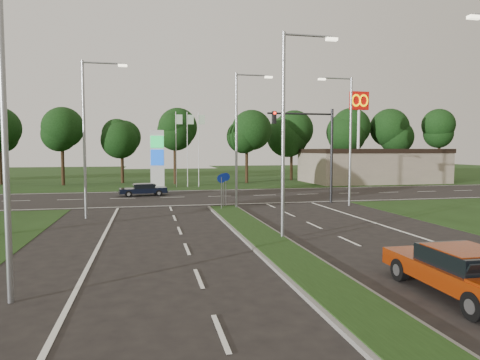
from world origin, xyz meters
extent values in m
plane|color=black|center=(0.00, 0.00, 0.00)|extent=(160.00, 160.00, 0.00)
cube|color=black|center=(0.00, 55.00, 0.00)|extent=(160.00, 50.00, 0.02)
cube|color=black|center=(0.00, 24.00, 0.00)|extent=(160.00, 12.00, 0.02)
cube|color=slate|center=(0.00, 4.00, 0.06)|extent=(2.00, 26.00, 0.12)
cube|color=gray|center=(22.00, 36.00, 2.00)|extent=(16.00, 9.00, 4.00)
cylinder|color=gray|center=(0.80, 6.00, 4.50)|extent=(0.16, 0.16, 9.00)
cylinder|color=gray|center=(1.90, 6.00, 8.90)|extent=(2.20, 0.10, 0.10)
cube|color=#FFF2CC|center=(3.00, 6.00, 8.80)|extent=(0.50, 0.22, 0.12)
cylinder|color=gray|center=(0.80, 16.00, 4.50)|extent=(0.16, 0.16, 9.00)
cylinder|color=gray|center=(1.90, 16.00, 8.90)|extent=(2.20, 0.10, 0.10)
cube|color=#FFF2CC|center=(3.00, 16.00, 8.80)|extent=(0.50, 0.22, 0.12)
cylinder|color=gray|center=(-8.50, 0.00, 4.50)|extent=(0.16, 0.16, 9.00)
cylinder|color=gray|center=(-8.50, 14.00, 4.50)|extent=(0.16, 0.16, 9.00)
cylinder|color=gray|center=(-7.40, 14.00, 8.90)|extent=(2.20, 0.10, 0.10)
cube|color=#FFF2CC|center=(-6.30, 14.00, 8.80)|extent=(0.50, 0.22, 0.12)
cylinder|color=gray|center=(9.00, 16.00, 4.50)|extent=(0.16, 0.16, 9.00)
cylinder|color=gray|center=(7.90, 16.00, 8.90)|extent=(2.20, 0.10, 0.10)
cube|color=#FFF2CC|center=(6.80, 16.00, 8.80)|extent=(0.50, 0.22, 0.12)
cube|color=#FFF2CC|center=(6.80, 2.00, 8.80)|extent=(0.50, 0.22, 0.12)
cylinder|color=black|center=(8.50, 18.00, 3.50)|extent=(0.20, 0.20, 7.00)
cylinder|color=black|center=(6.00, 18.00, 6.60)|extent=(5.00, 0.14, 0.14)
cube|color=black|center=(4.00, 18.00, 6.30)|extent=(0.28, 0.28, 0.90)
sphere|color=#FF190C|center=(4.00, 17.82, 6.60)|extent=(0.20, 0.20, 0.20)
cylinder|color=gray|center=(-0.30, 15.50, 1.10)|extent=(0.06, 0.06, 2.20)
cylinder|color=#0C26A5|center=(-0.30, 15.50, 2.10)|extent=(0.56, 0.04, 0.56)
cylinder|color=gray|center=(0.00, 16.50, 1.10)|extent=(0.06, 0.06, 2.20)
cylinder|color=#0C26A5|center=(0.00, 16.50, 2.10)|extent=(0.56, 0.04, 0.56)
cylinder|color=gray|center=(0.30, 17.20, 1.10)|extent=(0.06, 0.06, 2.20)
cylinder|color=#0C26A5|center=(0.30, 17.20, 2.10)|extent=(0.56, 0.04, 0.56)
cube|color=silver|center=(-4.00, 33.00, 3.00)|extent=(1.40, 0.30, 6.00)
cube|color=#0CA53F|center=(-4.00, 32.82, 4.80)|extent=(1.30, 0.08, 1.20)
cube|color=#0C3FBF|center=(-4.00, 32.82, 3.20)|extent=(1.30, 0.08, 1.60)
cylinder|color=silver|center=(-2.00, 34.00, 4.00)|extent=(0.08, 0.08, 8.00)
cube|color=#B2D8B2|center=(-1.65, 34.00, 7.20)|extent=(0.70, 0.02, 1.00)
cylinder|color=silver|center=(-0.80, 34.00, 4.00)|extent=(0.08, 0.08, 8.00)
cube|color=#B2D8B2|center=(-0.45, 34.00, 7.20)|extent=(0.70, 0.02, 1.00)
cylinder|color=silver|center=(0.40, 34.00, 4.00)|extent=(0.08, 0.08, 8.00)
cube|color=#B2D8B2|center=(0.75, 34.00, 7.20)|extent=(0.70, 0.02, 1.00)
cylinder|color=silver|center=(18.00, 32.00, 5.00)|extent=(0.30, 0.30, 10.00)
cube|color=#BF0C07|center=(18.00, 32.00, 9.40)|extent=(2.20, 0.35, 2.00)
torus|color=#FFC600|center=(17.55, 31.78, 9.40)|extent=(1.06, 0.16, 1.06)
torus|color=#FFC600|center=(18.45, 31.78, 9.40)|extent=(1.06, 0.16, 1.06)
cylinder|color=black|center=(0.00, 40.00, 2.20)|extent=(0.36, 0.36, 4.40)
sphere|color=black|center=(0.00, 40.00, 6.50)|extent=(6.00, 6.00, 6.00)
sphere|color=black|center=(0.30, 39.80, 7.50)|extent=(4.80, 4.80, 4.80)
cube|color=maroon|center=(3.28, -2.04, 0.60)|extent=(2.08, 4.86, 0.49)
cube|color=black|center=(3.27, -2.13, 1.07)|extent=(1.72, 2.16, 0.46)
cube|color=maroon|center=(3.27, -2.13, 1.30)|extent=(1.61, 1.77, 0.04)
cylinder|color=black|center=(2.41, -0.48, 0.34)|extent=(0.23, 0.68, 0.68)
cylinder|color=black|center=(4.22, -0.52, 0.34)|extent=(0.23, 0.68, 0.68)
cylinder|color=black|center=(2.34, -3.56, 0.34)|extent=(0.23, 0.68, 0.68)
cube|color=black|center=(-5.40, 25.65, 0.49)|extent=(4.07, 2.02, 0.40)
cube|color=black|center=(-5.32, 25.66, 0.87)|extent=(1.86, 1.54, 0.37)
cube|color=black|center=(-5.32, 25.66, 1.06)|extent=(1.54, 1.43, 0.04)
cylinder|color=black|center=(-6.56, 24.80, 0.28)|extent=(0.57, 0.24, 0.55)
cylinder|color=black|center=(-6.72, 26.23, 0.28)|extent=(0.57, 0.24, 0.55)
cylinder|color=black|center=(-4.07, 25.08, 0.28)|extent=(0.57, 0.24, 0.55)
cylinder|color=black|center=(-4.23, 26.51, 0.28)|extent=(0.57, 0.24, 0.55)
camera|label=1|loc=(-4.99, -11.83, 3.94)|focal=32.00mm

